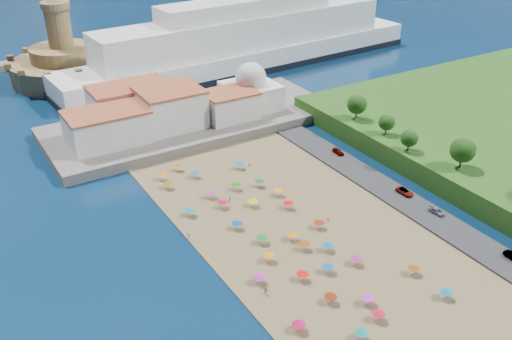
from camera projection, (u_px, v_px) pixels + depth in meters
ground at (302, 256)px, 119.52m from camera, size 700.00×700.00×0.00m
terrace at (193, 122)px, 178.44m from camera, size 90.00×36.00×3.00m
jetty at (90, 101)px, 194.89m from camera, size 18.00×70.00×2.40m
waterfront_buildings at (151, 111)px, 169.95m from camera, size 57.00×29.00×11.00m
domed_building at (251, 90)px, 182.58m from camera, size 16.00×16.00×15.00m
fortress at (64, 63)px, 214.93m from camera, size 40.00×40.00×32.40m
cruise_ship at (246, 43)px, 226.52m from camera, size 156.64×32.37×34.00m
beach_parasols at (331, 279)px, 109.47m from camera, size 33.22×116.39×2.20m
beachgoers at (299, 271)px, 113.51m from camera, size 31.25×94.08×1.86m
parked_cars at (433, 209)px, 133.50m from camera, size 2.34×72.19×1.39m
hillside_trees at (483, 162)px, 134.98m from camera, size 14.11×107.31×8.00m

